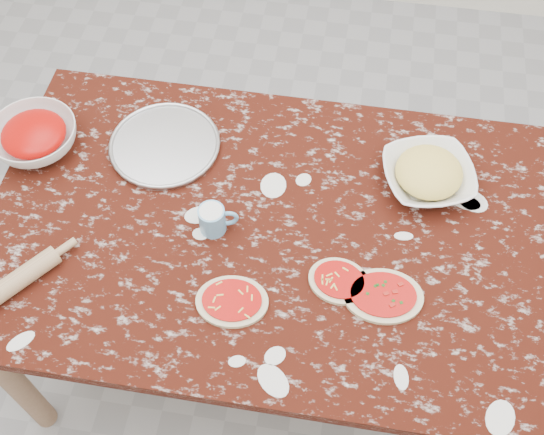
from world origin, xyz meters
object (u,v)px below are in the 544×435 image
Objects in this scene: flour_mug at (213,219)px; sauce_bowl at (35,137)px; worktable at (272,243)px; pizza_tray at (165,146)px; cheese_bowl at (428,176)px; rolling_pin at (13,284)px.

sauce_bowl is at bearing 160.79° from flour_mug.
worktable is 14.80× the size of flour_mug.
pizza_tray is 1.27× the size of cheese_bowl.
flour_mug is (0.21, -0.26, 0.04)m from pizza_tray.
cheese_bowl reaches higher than worktable.
worktable is 0.44m from pizza_tray.
sauce_bowl is 0.62m from flour_mug.
rolling_pin is at bearing -153.59° from cheese_bowl.
rolling_pin is (-0.63, -0.29, 0.11)m from worktable.
worktable is 4.93× the size of pizza_tray.
cheese_bowl is at bearing 28.42° from worktable.
rolling_pin reaches higher than pizza_tray.
worktable is 6.27× the size of sauce_bowl.
cheese_bowl is 1.16m from rolling_pin.
rolling_pin reaches higher than worktable.
flour_mug reaches higher than pizza_tray.
worktable is 0.70m from rolling_pin.
sauce_bowl is at bearing 103.38° from rolling_pin.
worktable is 6.13× the size of rolling_pin.
rolling_pin is (-0.26, -0.53, 0.02)m from pizza_tray.
sauce_bowl is 1.16m from cheese_bowl.
worktable is at bearing 9.96° from flour_mug.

